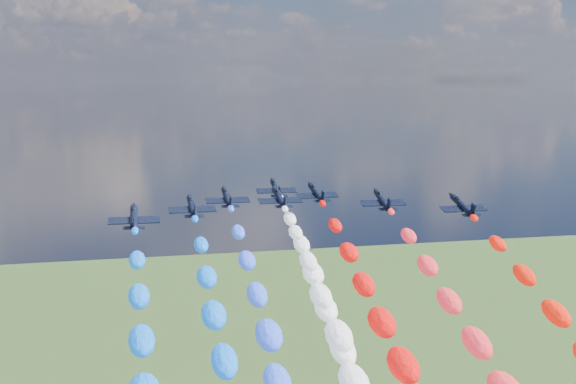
{
  "coord_description": "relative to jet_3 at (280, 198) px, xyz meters",
  "views": [
    {
      "loc": [
        -29.76,
        -125.18,
        123.81
      ],
      "look_at": [
        0.0,
        4.0,
        104.02
      ],
      "focal_mm": 46.6,
      "sensor_mm": 36.0,
      "label": 1
    }
  ],
  "objects": [
    {
      "name": "jet_0",
      "position": [
        -27.16,
        -14.2,
        0.0
      ],
      "size": [
        8.57,
        11.49,
        5.35
      ],
      "primitive_type": null,
      "rotation": [
        0.28,
        0.0,
        -0.03
      ],
      "color": "black"
    },
    {
      "name": "jet_1",
      "position": [
        -16.99,
        -6.11,
        0.0
      ],
      "size": [
        8.22,
        11.24,
        5.35
      ],
      "primitive_type": null,
      "rotation": [
        0.28,
        0.0,
        0.0
      ],
      "color": "black"
    },
    {
      "name": "jet_2",
      "position": [
        -9.55,
        2.53,
        0.0
      ],
      "size": [
        8.26,
        11.27,
        5.35
      ],
      "primitive_type": null,
      "rotation": [
        0.28,
        0.0,
        0.01
      ],
      "color": "black"
    },
    {
      "name": "jet_3",
      "position": [
        0.0,
        0.0,
        0.0
      ],
      "size": [
        8.32,
        11.31,
        5.35
      ],
      "primitive_type": null,
      "rotation": [
        0.28,
        0.0,
        0.01
      ],
      "color": "black"
    },
    {
      "name": "jet_4",
      "position": [
        1.98,
        12.67,
        0.0
      ],
      "size": [
        8.5,
        11.44,
        5.35
      ],
      "primitive_type": null,
      "rotation": [
        0.28,
        0.0,
        -0.03
      ],
      "color": "black"
    },
    {
      "name": "jet_5",
      "position": [
        8.34,
        4.46,
        0.0
      ],
      "size": [
        8.77,
        11.64,
        5.35
      ],
      "primitive_type": null,
      "rotation": [
        0.28,
        0.0,
        0.05
      ],
      "color": "black"
    },
    {
      "name": "jet_6",
      "position": [
        17.8,
        -6.94,
        0.0
      ],
      "size": [
        8.68,
        11.57,
        5.35
      ],
      "primitive_type": null,
      "rotation": [
        0.28,
        0.0,
        -0.05
      ],
      "color": "black"
    },
    {
      "name": "jet_7",
      "position": [
        29.42,
        -15.83,
        0.0
      ],
      "size": [
        8.41,
        11.38,
        5.35
      ],
      "primitive_type": null,
      "rotation": [
        0.28,
        0.0,
        0.02
      ],
      "color": "black"
    }
  ]
}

